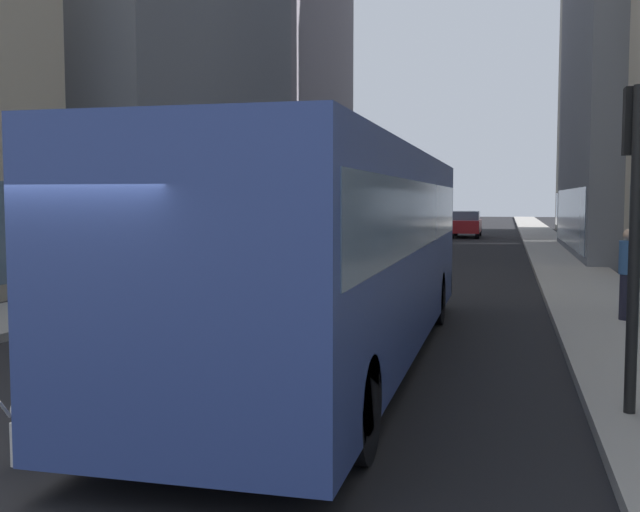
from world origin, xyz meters
TOP-DOWN VIEW (x-y plane):
  - ground_plane at (0.00, 35.00)m, footprint 120.00×120.00m
  - sidewalk_left at (-5.70, 35.00)m, footprint 2.40×110.00m
  - sidewalk_right at (5.70, 35.00)m, footprint 2.40×110.00m
  - transit_bus at (1.20, 4.71)m, footprint 2.78×11.53m
  - car_silver_sedan at (-2.80, 43.93)m, footprint 1.91×3.90m
  - car_white_van at (-2.80, 18.16)m, footprint 1.82×4.63m
  - car_red_coupe at (1.20, 41.05)m, footprint 1.71×4.57m
  - car_grey_wagon at (-1.20, 37.93)m, footprint 1.92×4.76m
  - dalmatian_dog at (-0.57, -0.01)m, footprint 0.22×0.96m
  - pedestrian_with_handbag at (5.82, 8.72)m, footprint 0.45×0.34m
  - traffic_light_near at (4.90, 2.38)m, footprint 0.24×0.41m

SIDE VIEW (x-z plane):
  - ground_plane at x=0.00m, z-range 0.00..0.00m
  - sidewalk_left at x=-5.70m, z-range 0.00..0.15m
  - sidewalk_right at x=5.70m, z-range 0.00..0.15m
  - dalmatian_dog at x=-0.57m, z-range 0.15..0.87m
  - car_silver_sedan at x=-2.80m, z-range 0.01..1.63m
  - car_red_coupe at x=1.20m, z-range 0.01..1.63m
  - car_white_van at x=-2.80m, z-range 0.01..1.63m
  - car_grey_wagon at x=-1.20m, z-range 0.02..1.64m
  - pedestrian_with_handbag at x=5.82m, z-range 0.17..1.86m
  - transit_bus at x=1.20m, z-range 0.25..3.30m
  - traffic_light_near at x=4.90m, z-range 0.74..4.14m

